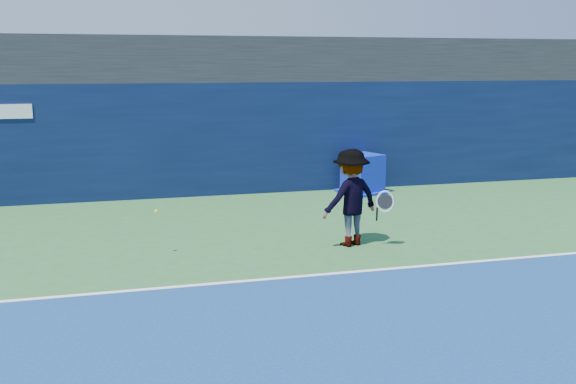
% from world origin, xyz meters
% --- Properties ---
extents(ground, '(80.00, 80.00, 0.00)m').
position_xyz_m(ground, '(0.00, 0.00, 0.00)').
color(ground, '#2C6230').
rests_on(ground, ground).
extents(baseline, '(24.00, 0.10, 0.01)m').
position_xyz_m(baseline, '(0.00, 3.00, 0.01)').
color(baseline, white).
rests_on(baseline, ground).
extents(stadium_band, '(36.00, 3.00, 1.20)m').
position_xyz_m(stadium_band, '(0.00, 11.50, 3.60)').
color(stadium_band, black).
rests_on(stadium_band, back_wall_assembly).
extents(back_wall_assembly, '(36.00, 1.03, 3.00)m').
position_xyz_m(back_wall_assembly, '(-0.00, 10.50, 1.50)').
color(back_wall_assembly, '#091536').
rests_on(back_wall_assembly, ground).
extents(equipment_cart, '(1.43, 1.43, 1.06)m').
position_xyz_m(equipment_cart, '(3.69, 9.43, 0.49)').
color(equipment_cart, '#0C1DAA').
rests_on(equipment_cart, ground).
extents(tennis_player, '(1.46, 1.05, 1.89)m').
position_xyz_m(tennis_player, '(1.59, 4.62, 0.95)').
color(tennis_player, white).
rests_on(tennis_player, ground).
extents(tennis_ball, '(0.07, 0.07, 0.07)m').
position_xyz_m(tennis_ball, '(-2.10, 4.87, 0.83)').
color(tennis_ball, '#C0DC18').
rests_on(tennis_ball, ground).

